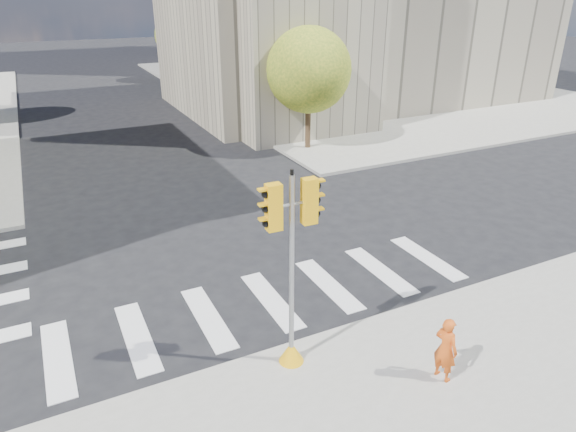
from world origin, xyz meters
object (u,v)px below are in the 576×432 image
object	(u,v)px
lamp_near	(282,50)
lamp_far	(204,32)
traffic_signal	(292,288)
photographer	(446,349)

from	to	relation	value
lamp_near	lamp_far	bearing A→B (deg)	90.00
lamp_far	traffic_signal	world-z (taller)	lamp_far
lamp_near	lamp_far	world-z (taller)	same
lamp_far	photographer	size ratio (longest dim) A/B	5.43
lamp_far	photographer	xyz separation A→B (m)	(-6.15, -34.50, -3.68)
lamp_far	lamp_near	bearing A→B (deg)	-90.00
lamp_near	photographer	xyz separation A→B (m)	(-6.15, -20.50, -3.68)
lamp_near	photographer	size ratio (longest dim) A/B	5.43
traffic_signal	photographer	bearing A→B (deg)	-33.69
lamp_far	photographer	distance (m)	35.24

